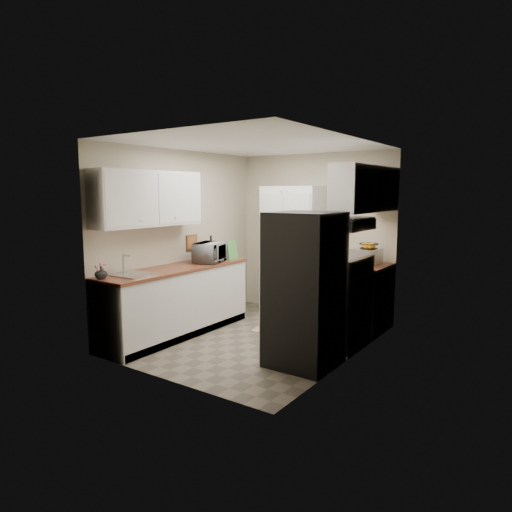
{
  "coord_description": "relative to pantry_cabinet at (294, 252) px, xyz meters",
  "views": [
    {
      "loc": [
        3.29,
        -4.74,
        1.91
      ],
      "look_at": [
        -0.1,
        0.15,
        1.08
      ],
      "focal_mm": 32.0,
      "sensor_mm": 36.0,
      "label": 1
    }
  ],
  "objects": [
    {
      "name": "ground",
      "position": [
        0.2,
        -1.32,
        -1.0
      ],
      "size": [
        3.2,
        3.2,
        0.0
      ],
      "primitive_type": "plane",
      "color": "#665B4C",
      "rests_on": "ground"
    },
    {
      "name": "room_shell",
      "position": [
        0.18,
        -1.32,
        0.63
      ],
      "size": [
        2.64,
        3.24,
        2.52
      ],
      "color": "#B4AA92",
      "rests_on": "ground"
    },
    {
      "name": "pantry_cabinet",
      "position": [
        0.0,
        0.0,
        0.0
      ],
      "size": [
        0.9,
        0.55,
        2.0
      ],
      "primitive_type": "cube",
      "color": "silver",
      "rests_on": "ground"
    },
    {
      "name": "base_cabinet_left",
      "position": [
        -0.79,
        -1.75,
        -0.56
      ],
      "size": [
        0.6,
        2.3,
        0.88
      ],
      "primitive_type": "cube",
      "color": "silver",
      "rests_on": "ground"
    },
    {
      "name": "countertop_left",
      "position": [
        -0.79,
        -1.75,
        -0.1
      ],
      "size": [
        0.63,
        2.33,
        0.04
      ],
      "primitive_type": "cube",
      "color": "brown",
      "rests_on": "base_cabinet_left"
    },
    {
      "name": "base_cabinet_right",
      "position": [
        1.19,
        -0.12,
        -0.56
      ],
      "size": [
        0.6,
        0.8,
        0.88
      ],
      "primitive_type": "cube",
      "color": "silver",
      "rests_on": "ground"
    },
    {
      "name": "countertop_right",
      "position": [
        1.19,
        -0.12,
        -0.1
      ],
      "size": [
        0.63,
        0.83,
        0.04
      ],
      "primitive_type": "cube",
      "color": "brown",
      "rests_on": "base_cabinet_right"
    },
    {
      "name": "electric_range",
      "position": [
        1.17,
        -0.93,
        -0.52
      ],
      "size": [
        0.71,
        0.78,
        1.13
      ],
      "color": "#B7B7BC",
      "rests_on": "ground"
    },
    {
      "name": "refrigerator",
      "position": [
        1.14,
        -1.73,
        -0.15
      ],
      "size": [
        0.7,
        0.72,
        1.7
      ],
      "primitive_type": "cube",
      "color": "#B7B7BC",
      "rests_on": "ground"
    },
    {
      "name": "microwave",
      "position": [
        -0.71,
        -1.15,
        0.06
      ],
      "size": [
        0.49,
        0.59,
        0.28
      ],
      "primitive_type": "imported",
      "rotation": [
        0.0,
        0.0,
        1.89
      ],
      "color": "silver",
      "rests_on": "countertop_left"
    },
    {
      "name": "wine_bottle",
      "position": [
        -0.94,
        -0.85,
        0.08
      ],
      "size": [
        0.08,
        0.08,
        0.32
      ],
      "primitive_type": "cylinder",
      "color": "black",
      "rests_on": "countertop_left"
    },
    {
      "name": "flower_vase",
      "position": [
        -0.91,
        -2.83,
        -0.01
      ],
      "size": [
        0.19,
        0.19,
        0.15
      ],
      "primitive_type": "imported",
      "rotation": [
        0.0,
        0.0,
        -0.43
      ],
      "color": "silver",
      "rests_on": "countertop_left"
    },
    {
      "name": "cutting_board",
      "position": [
        -0.61,
        -0.76,
        0.06
      ],
      "size": [
        0.03,
        0.23,
        0.29
      ],
      "primitive_type": "cube",
      "rotation": [
        0.0,
        0.0,
        0.05
      ],
      "color": "#479040",
      "rests_on": "countertop_left"
    },
    {
      "name": "toaster_oven",
      "position": [
        1.22,
        -0.12,
        0.03
      ],
      "size": [
        0.36,
        0.43,
        0.23
      ],
      "primitive_type": "cube",
      "rotation": [
        0.0,
        0.0,
        -0.13
      ],
      "color": "silver",
      "rests_on": "countertop_right"
    },
    {
      "name": "fruit_basket",
      "position": [
        1.24,
        -0.11,
        0.2
      ],
      "size": [
        0.28,
        0.28,
        0.11
      ],
      "primitive_type": null,
      "rotation": [
        0.0,
        0.0,
        0.06
      ],
      "color": "orange",
      "rests_on": "toaster_oven"
    },
    {
      "name": "kitchen_mat",
      "position": [
        0.14,
        -0.7,
        -0.99
      ],
      "size": [
        0.54,
        0.79,
        0.01
      ],
      "primitive_type": "cube",
      "rotation": [
        0.0,
        0.0,
        0.12
      ],
      "color": "tan",
      "rests_on": "ground"
    }
  ]
}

